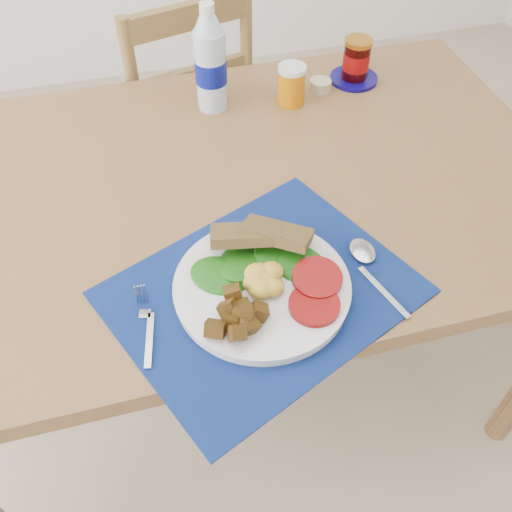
{
  "coord_description": "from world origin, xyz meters",
  "views": [
    {
      "loc": [
        -0.2,
        -0.7,
        1.54
      ],
      "look_at": [
        -0.03,
        -0.06,
        0.8
      ],
      "focal_mm": 40.0,
      "sensor_mm": 36.0,
      "label": 1
    }
  ],
  "objects_px": {
    "chair_far": "(182,99)",
    "jam_on_saucer": "(356,63)",
    "breakfast_plate": "(259,286)",
    "water_bottle": "(210,64)",
    "juice_glass": "(291,86)"
  },
  "relations": [
    {
      "from": "juice_glass",
      "to": "chair_far",
      "type": "bearing_deg",
      "value": 119.61
    },
    {
      "from": "water_bottle",
      "to": "chair_far",
      "type": "bearing_deg",
      "value": 95.54
    },
    {
      "from": "chair_far",
      "to": "water_bottle",
      "type": "bearing_deg",
      "value": 80.97
    },
    {
      "from": "juice_glass",
      "to": "breakfast_plate",
      "type": "bearing_deg",
      "value": -112.53
    },
    {
      "from": "breakfast_plate",
      "to": "jam_on_saucer",
      "type": "relative_size",
      "value": 2.49
    },
    {
      "from": "chair_far",
      "to": "breakfast_plate",
      "type": "xyz_separation_m",
      "value": [
        -0.01,
        -0.95,
        0.22
      ]
    },
    {
      "from": "chair_far",
      "to": "juice_glass",
      "type": "relative_size",
      "value": 11.93
    },
    {
      "from": "breakfast_plate",
      "to": "jam_on_saucer",
      "type": "bearing_deg",
      "value": 75.51
    },
    {
      "from": "water_bottle",
      "to": "juice_glass",
      "type": "height_order",
      "value": "water_bottle"
    },
    {
      "from": "chair_far",
      "to": "juice_glass",
      "type": "height_order",
      "value": "chair_far"
    },
    {
      "from": "chair_far",
      "to": "jam_on_saucer",
      "type": "xyz_separation_m",
      "value": [
        0.41,
        -0.33,
        0.24
      ]
    },
    {
      "from": "juice_glass",
      "to": "jam_on_saucer",
      "type": "relative_size",
      "value": 0.75
    },
    {
      "from": "chair_far",
      "to": "breakfast_plate",
      "type": "bearing_deg",
      "value": 74.8
    },
    {
      "from": "jam_on_saucer",
      "to": "chair_far",
      "type": "bearing_deg",
      "value": 140.73
    },
    {
      "from": "breakfast_plate",
      "to": "jam_on_saucer",
      "type": "distance_m",
      "value": 0.74
    }
  ]
}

